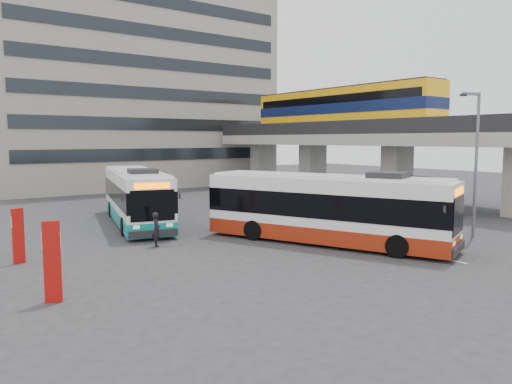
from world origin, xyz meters
TOP-DOWN VIEW (x-y plane):
  - ground at (0.00, 0.00)m, footprint 120.00×120.00m
  - viaduct at (17.00, 13.29)m, footprint 8.00×32.00m
  - bike_shelter at (8.50, 3.00)m, footprint 10.00×4.00m
  - office_block at (6.00, 36.00)m, footprint 30.00×15.00m
  - road_markings at (2.50, -3.00)m, footprint 0.15×7.60m
  - bus_main at (0.75, -0.38)m, footprint 6.97×12.29m
  - bus_teal at (-4.36, 10.69)m, footprint 5.53×12.02m
  - pedestrian at (-6.27, 3.84)m, footprint 0.53×0.68m
  - lamp_post at (7.58, -4.03)m, footprint 1.29×0.43m
  - sign_totem_south at (-12.42, -1.76)m, footprint 0.55×0.31m
  - sign_totem_mid at (-12.22, 4.22)m, footprint 0.50×0.22m

SIDE VIEW (x-z plane):
  - ground at x=0.00m, z-range 0.00..0.00m
  - road_markings at x=2.50m, z-range 0.00..0.01m
  - pedestrian at x=-6.27m, z-range 0.00..1.65m
  - sign_totem_mid at x=-12.22m, z-range 0.04..2.33m
  - sign_totem_south at x=-12.42m, z-range 0.04..2.62m
  - bike_shelter at x=8.50m, z-range 0.25..2.79m
  - bus_teal at x=-4.36m, z-range -0.12..3.35m
  - bus_main at x=0.75m, z-range -0.13..3.48m
  - lamp_post at x=7.58m, z-range 0.52..7.93m
  - viaduct at x=17.00m, z-range 1.39..11.07m
  - office_block at x=6.00m, z-range 0.00..25.00m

